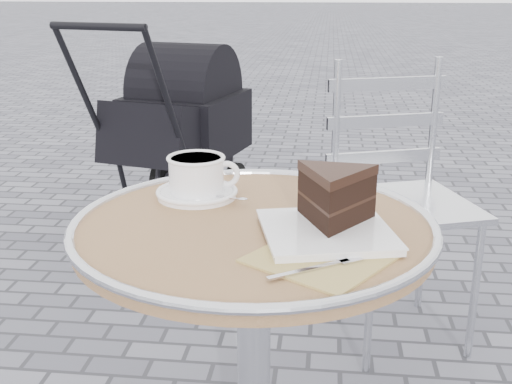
# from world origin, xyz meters

# --- Properties ---
(cafe_table) EXTENTS (0.72, 0.72, 0.74)m
(cafe_table) POSITION_xyz_m (0.00, 0.00, 0.57)
(cafe_table) COLOR silver
(cafe_table) RESTS_ON ground
(cappuccino_set) EXTENTS (0.20, 0.17, 0.09)m
(cappuccino_set) POSITION_xyz_m (-0.14, 0.15, 0.77)
(cappuccino_set) COLOR white
(cappuccino_set) RESTS_ON cafe_table
(cake_plate_set) EXTENTS (0.29, 0.39, 0.12)m
(cake_plate_set) POSITION_xyz_m (0.15, -0.03, 0.79)
(cake_plate_set) COLOR tan
(cake_plate_set) RESTS_ON cafe_table
(bistro_chair) EXTENTS (0.54, 0.54, 0.94)m
(bistro_chair) POSITION_xyz_m (0.36, 0.95, 0.58)
(bistro_chair) COLOR silver
(bistro_chair) RESTS_ON ground
(baby_stroller) EXTENTS (0.67, 1.07, 1.03)m
(baby_stroller) POSITION_xyz_m (-0.60, 1.85, 0.46)
(baby_stroller) COLOR black
(baby_stroller) RESTS_ON ground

